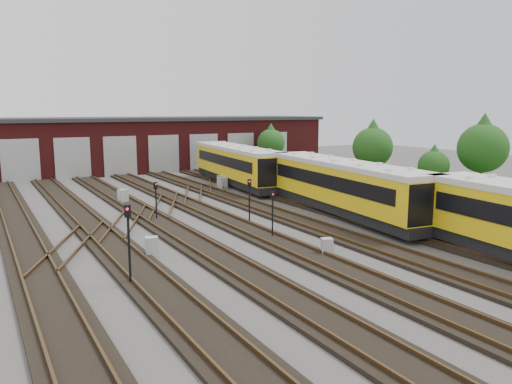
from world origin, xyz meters
TOP-DOWN VIEW (x-y plane):
  - ground at (0.00, 0.00)m, footprint 120.00×120.00m
  - track_network at (-0.17, 0.59)m, footprint 30.40×70.00m
  - maintenance_shed at (-0.01, 39.97)m, footprint 51.00×12.50m
  - grass_verge at (19.00, 10.00)m, footprint 8.00×55.00m
  - metro_train at (6.00, 5.66)m, footprint 4.82×48.93m
  - signal_mast_0 at (-10.78, -1.01)m, footprint 0.29×0.28m
  - signal_mast_1 at (-1.60, 2.61)m, footprint 0.24×0.23m
  - signal_mast_2 at (-5.86, 10.33)m, footprint 0.27×0.25m
  - signal_mast_3 at (-0.89, 6.62)m, footprint 0.27×0.26m
  - relay_cabinet_0 at (-8.71, 2.54)m, footprint 0.71×0.63m
  - relay_cabinet_1 at (-6.17, 17.49)m, footprint 0.82×0.74m
  - relay_cabinet_2 at (-1.02, -1.66)m, footprint 0.68×0.63m
  - relay_cabinet_3 at (4.38, 21.82)m, footprint 0.66×0.56m
  - relay_cabinet_4 at (3.95, 20.42)m, footprint 0.67×0.57m
  - tree_0 at (16.00, 31.71)m, footprint 3.41×3.41m
  - tree_1 at (17.70, 15.52)m, footprint 3.88×3.88m
  - tree_2 at (22.13, 6.70)m, footprint 4.24×4.24m
  - tree_3 at (18.21, 8.47)m, footprint 2.66×2.66m
  - bush_1 at (17.89, 11.15)m, footprint 1.11×1.11m
  - bush_2 at (21.69, 30.76)m, footprint 1.50×1.50m

SIDE VIEW (x-z plane):
  - ground at x=0.00m, z-range 0.00..0.00m
  - grass_verge at x=19.00m, z-range 0.00..0.05m
  - track_network at x=-0.17m, z-range -0.06..0.27m
  - relay_cabinet_2 at x=-1.02m, z-range 0.00..0.92m
  - relay_cabinet_0 at x=-8.71m, z-range 0.00..1.03m
  - relay_cabinet_3 at x=4.38m, z-range 0.00..1.05m
  - relay_cabinet_4 at x=3.95m, z-range 0.00..1.09m
  - bush_1 at x=17.89m, z-range 0.00..1.11m
  - relay_cabinet_1 at x=-6.17m, z-range 0.00..1.13m
  - bush_2 at x=21.69m, z-range 0.00..1.50m
  - signal_mast_2 at x=-5.86m, z-range 0.38..2.98m
  - signal_mast_1 at x=-1.60m, z-range 0.38..3.09m
  - signal_mast_3 at x=-0.89m, z-range 0.41..3.30m
  - metro_train at x=6.00m, z-range 0.37..3.82m
  - signal_mast_0 at x=-10.78m, z-range 0.47..3.91m
  - tree_3 at x=18.21m, z-range 0.62..5.03m
  - maintenance_shed at x=-0.01m, z-range 0.03..6.38m
  - tree_0 at x=16.00m, z-range 0.80..6.46m
  - tree_1 at x=17.70m, z-range 0.92..7.35m
  - tree_2 at x=22.13m, z-range 1.00..8.03m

